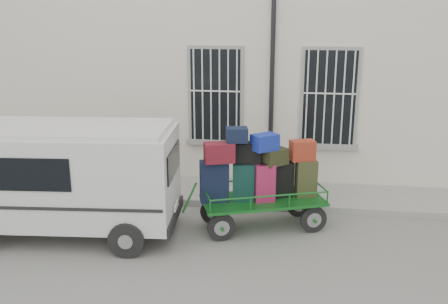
% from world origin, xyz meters
% --- Properties ---
extents(ground, '(80.00, 80.00, 0.00)m').
position_xyz_m(ground, '(0.00, 0.00, 0.00)').
color(ground, slate).
rests_on(ground, ground).
extents(building, '(24.00, 5.15, 6.00)m').
position_xyz_m(building, '(0.00, 5.50, 3.00)').
color(building, beige).
rests_on(building, ground).
extents(sidewalk, '(24.00, 1.70, 0.15)m').
position_xyz_m(sidewalk, '(0.00, 2.20, 0.07)').
color(sidewalk, gray).
rests_on(sidewalk, ground).
extents(luggage_cart, '(2.83, 1.83, 2.08)m').
position_xyz_m(luggage_cart, '(0.86, 0.42, 1.06)').
color(luggage_cart, black).
rests_on(luggage_cart, ground).
extents(van, '(4.42, 2.24, 2.16)m').
position_xyz_m(van, '(-2.79, -0.37, 1.24)').
color(van, silver).
rests_on(van, ground).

